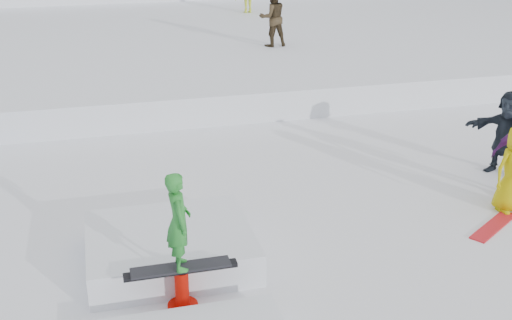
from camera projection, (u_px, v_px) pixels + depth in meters
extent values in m
plane|color=white|center=(257.00, 275.00, 10.00)|extent=(120.00, 120.00, 0.00)
cube|color=white|center=(150.00, 42.00, 24.17)|extent=(50.00, 18.00, 0.80)
imported|color=#382B1A|center=(273.00, 17.00, 21.27)|extent=(0.99, 0.80, 1.91)
imported|color=black|center=(507.00, 133.00, 13.37)|extent=(1.41, 1.68, 1.81)
cube|color=red|center=(494.00, 226.00, 11.47)|extent=(1.33, 1.00, 0.03)
cube|color=white|center=(170.00, 247.00, 10.28)|extent=(2.60, 2.20, 0.54)
cylinder|color=red|center=(183.00, 306.00, 9.21)|extent=(0.44, 0.44, 0.06)
cylinder|color=red|center=(182.00, 290.00, 9.10)|extent=(0.20, 0.20, 0.60)
cube|color=black|center=(181.00, 270.00, 8.98)|extent=(1.60, 0.16, 0.06)
cube|color=black|center=(181.00, 267.00, 8.96)|extent=(1.40, 0.28, 0.03)
imported|color=#25862C|center=(178.00, 221.00, 8.68)|extent=(0.34, 0.52, 1.42)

